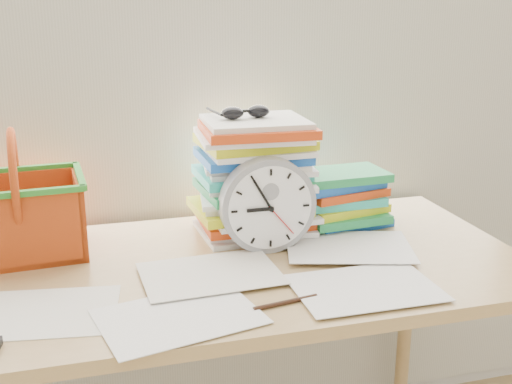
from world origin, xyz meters
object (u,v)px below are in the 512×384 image
object	(u,v)px
desk	(229,292)
clock	(268,205)
book_stack	(341,198)
basket	(17,194)
paper_stack	(254,177)

from	to	relation	value
desk	clock	world-z (taller)	clock
book_stack	basket	world-z (taller)	basket
paper_stack	clock	distance (m)	0.13
desk	paper_stack	world-z (taller)	paper_stack
clock	book_stack	size ratio (longest dim) A/B	0.90
clock	book_stack	world-z (taller)	clock
basket	paper_stack	bearing A→B (deg)	-4.67
paper_stack	book_stack	world-z (taller)	paper_stack
clock	book_stack	distance (m)	0.28
desk	clock	distance (m)	0.23
paper_stack	book_stack	size ratio (longest dim) A/B	1.19
desk	clock	xyz separation A→B (m)	(0.11, 0.05, 0.19)
paper_stack	book_stack	xyz separation A→B (m)	(0.24, -0.00, -0.08)
desk	paper_stack	xyz separation A→B (m)	(0.11, 0.18, 0.23)
desk	book_stack	bearing A→B (deg)	26.44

